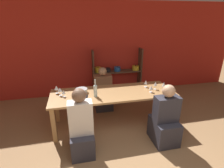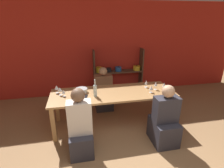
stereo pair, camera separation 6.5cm
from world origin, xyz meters
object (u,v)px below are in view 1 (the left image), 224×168
shelf_unit (117,79)px  person_near_a (82,131)px  wine_glass_red_a (146,82)px  wine_glass_red_b (56,88)px  dining_table (113,96)px  person_far_a (103,94)px  wine_glass_white_b (164,85)px  wine_glass_white_d (156,84)px  mixing_bowl (81,90)px  wine_glass_red_c (63,92)px  cell_phone (86,97)px  wine_bottle_green (95,90)px  person_near_b (165,122)px  wine_glass_white_a (151,88)px  wine_glass_white_c (60,90)px

shelf_unit → person_near_a: (-1.21, -2.40, -0.00)m
wine_glass_red_a → wine_glass_red_b: wine_glass_red_b is taller
dining_table → person_far_a: 0.85m
dining_table → wine_glass_red_b: wine_glass_red_b is taller
wine_glass_red_b → wine_glass_white_b: bearing=-7.9°
dining_table → wine_glass_white_d: bearing=-2.1°
mixing_bowl → wine_glass_red_b: 0.51m
wine_glass_red_c → person_far_a: person_far_a is taller
wine_glass_white_d → wine_glass_red_b: bearing=173.6°
mixing_bowl → cell_phone: 0.25m
wine_glass_red_a → mixing_bowl: bearing=-179.9°
wine_glass_red_b → cell_phone: bearing=-27.9°
wine_bottle_green → wine_glass_red_b: 0.83m
cell_phone → person_near_a: person_near_a is taller
person_near_b → wine_glass_red_c: bearing=156.9°
wine_bottle_green → wine_glass_red_a: size_ratio=2.15×
wine_bottle_green → person_near_b: (1.21, -0.66, -0.49)m
cell_phone → person_near_b: 1.59m
wine_glass_white_a → cell_phone: 1.37m
wine_glass_white_b → wine_glass_red_c: 2.11m
wine_glass_red_c → person_near_a: 0.92m
wine_bottle_green → wine_glass_white_d: 1.33m
wine_bottle_green → shelf_unit: bearing=63.5°
shelf_unit → wine_glass_white_b: bearing=-70.7°
cell_phone → wine_glass_red_b: bearing=152.1°
mixing_bowl → wine_glass_red_a: size_ratio=1.54×
mixing_bowl → wine_glass_red_a: (1.44, 0.00, 0.06)m
wine_bottle_green → wine_glass_white_c: 0.72m
cell_phone → wine_glass_red_a: bearing=10.0°
wine_glass_white_c → person_near_a: (0.36, -0.85, -0.43)m
wine_glass_white_c → person_near_a: bearing=-67.1°
wine_glass_white_c → wine_glass_red_a: same height
wine_glass_white_c → wine_glass_white_d: 2.03m
wine_glass_red_b → wine_glass_red_c: (0.15, -0.20, -0.03)m
wine_glass_red_a → wine_glass_white_d: (0.15, -0.17, 0.02)m
shelf_unit → wine_glass_white_d: (0.46, -1.67, 0.43)m
dining_table → wine_glass_white_b: 1.12m
wine_glass_white_b → person_near_a: bearing=-160.1°
mixing_bowl → wine_glass_white_d: bearing=-6.1°
wine_glass_white_b → shelf_unit: bearing=109.3°
wine_glass_white_b → dining_table: bearing=174.2°
dining_table → wine_glass_white_a: bearing=-11.8°
shelf_unit → cell_phone: shelf_unit is taller
wine_bottle_green → person_near_b: size_ratio=0.31×
wine_glass_white_c → wine_glass_red_b: (-0.08, 0.12, 0.00)m
dining_table → person_far_a: bearing=96.4°
wine_glass_white_d → cell_phone: 1.53m
wine_bottle_green → wine_glass_red_c: (-0.62, 0.12, -0.04)m
wine_glass_white_c → wine_glass_red_b: bearing=121.7°
wine_glass_white_b → person_near_b: size_ratio=0.15×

